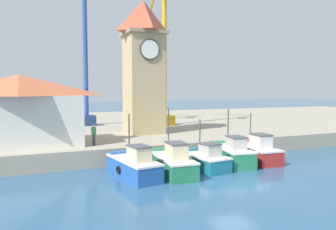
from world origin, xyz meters
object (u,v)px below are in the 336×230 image
Objects in this scene: clock_tower at (144,64)px; fishing_boat_left_inner at (204,160)px; fishing_boat_mid_left at (231,154)px; port_crane_near at (164,64)px; fishing_boat_left_outer at (172,162)px; fishing_boat_far_left at (134,166)px; port_crane_far at (85,60)px; dock_worker_near_tower at (94,135)px; fishing_boat_center at (255,151)px; warehouse_left at (20,110)px.

fishing_boat_left_inner is at bearing -85.38° from clock_tower.
fishing_boat_mid_left is 0.26× the size of port_crane_near.
fishing_boat_mid_left is (5.30, 0.88, 0.02)m from fishing_boat_left_outer.
fishing_boat_far_left is 1.01× the size of fishing_boat_mid_left.
fishing_boat_left_outer reaches higher than fishing_boat_mid_left.
port_crane_near is at bearing -20.25° from port_crane_far.
fishing_boat_left_outer is (2.62, -0.17, 0.01)m from fishing_boat_far_left.
port_crane_near is at bearing 47.65° from dock_worker_near_tower.
clock_tower reaches higher than fishing_boat_mid_left.
dock_worker_near_tower is at bearing 159.55° from fishing_boat_center.
fishing_boat_left_inner is 2.73m from fishing_boat_mid_left.
clock_tower is at bearing 16.87° from warehouse_left.
fishing_boat_far_left is 13.79m from clock_tower.
port_crane_far is at bearing 111.38° from fishing_boat_mid_left.
fishing_boat_far_left is 7.95m from fishing_boat_mid_left.
fishing_boat_far_left is 20.91m from port_crane_near.
fishing_boat_left_outer is 20.05m from port_crane_near.
warehouse_left is at bearing -163.13° from clock_tower.
fishing_boat_left_outer is at bearing -170.58° from fishing_boat_mid_left.
clock_tower reaches higher than fishing_boat_left_outer.
port_crane_far is (-4.15, 9.55, 1.03)m from clock_tower.
port_crane_far is (0.24, 20.32, 8.45)m from fishing_boat_far_left.
fishing_boat_center is at bearing -59.18° from clock_tower.
clock_tower is (1.78, 10.93, 7.41)m from fishing_boat_left_outer.
fishing_boat_left_outer is at bearing -83.39° from port_crane_far.
fishing_boat_left_inner is 0.21× the size of port_crane_far.
clock_tower is (-5.87, 9.85, 7.42)m from fishing_boat_center.
port_crane_far is at bearing 61.67° from warehouse_left.
fishing_boat_center is at bearing 5.09° from fishing_boat_far_left.
fishing_boat_far_left is 0.35× the size of clock_tower.
warehouse_left is 0.46× the size of port_crane_near.
warehouse_left is at bearing 148.84° from fishing_boat_left_inner.
warehouse_left is 19.13m from port_crane_near.
fishing_boat_far_left is 22.01m from port_crane_far.
dock_worker_near_tower is at bearing -137.53° from clock_tower.
port_crane_near reaches higher than fishing_boat_left_outer.
fishing_boat_left_outer is 13.33m from clock_tower.
fishing_boat_left_outer reaches higher than fishing_boat_left_inner.
dock_worker_near_tower is at bearing 154.03° from fishing_boat_mid_left.
clock_tower is 7.88m from port_crane_near.
port_crane_near is at bearing 85.75° from fishing_boat_mid_left.
fishing_boat_far_left is 5.25m from fishing_boat_left_inner.
fishing_boat_mid_left is at bearing 5.11° from fishing_boat_far_left.
fishing_boat_left_outer is 0.58× the size of warehouse_left.
port_crane_near reaches higher than fishing_boat_left_inner.
fishing_boat_center is 13.66m from clock_tower.
fishing_boat_center is at bearing 8.07° from fishing_boat_left_outer.
fishing_boat_mid_left is 10.62m from dock_worker_near_tower.
fishing_boat_mid_left is at bearing 9.42° from fishing_boat_left_outer.
dock_worker_near_tower is (-1.55, 5.32, 1.42)m from fishing_boat_far_left.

